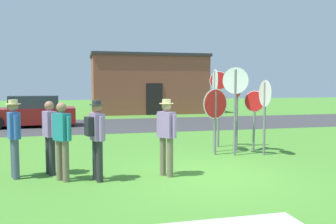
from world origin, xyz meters
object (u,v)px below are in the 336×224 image
stop_sign_far_back (265,104)px  person_holding_notes (14,134)px  stop_sign_rear_right (235,97)px  person_in_teal (50,133)px  stop_sign_leaning_right (254,110)px  person_with_sunhat (96,134)px  person_in_dark_shirt (62,137)px  parked_car_on_street (31,112)px  person_near_signs (166,133)px  stop_sign_nearest (235,95)px  stop_sign_tallest (237,98)px  stop_sign_rear_left (215,110)px  stop_sign_low_front (215,96)px  stop_sign_center_cluster (219,97)px

stop_sign_far_back → person_holding_notes: 6.74m
person_holding_notes → stop_sign_rear_right: bearing=21.6°
stop_sign_rear_right → person_in_teal: 6.12m
stop_sign_leaning_right → stop_sign_far_back: bearing=-91.9°
person_in_teal → person_holding_notes: 0.75m
person_with_sunhat → stop_sign_rear_right: bearing=34.7°
person_in_dark_shirt → person_holding_notes: size_ratio=0.97×
parked_car_on_street → person_near_signs: 11.58m
stop_sign_nearest → stop_sign_tallest: bearing=60.7°
stop_sign_nearest → person_in_dark_shirt: bearing=-159.9°
parked_car_on_street → stop_sign_rear_left: stop_sign_rear_left is taller
person_with_sunhat → stop_sign_rear_left: bearing=31.4°
person_with_sunhat → person_holding_notes: size_ratio=1.00×
parked_car_on_street → person_in_dark_shirt: (1.93, -10.66, 0.26)m
person_near_signs → parked_car_on_street: bearing=111.2°
parked_car_on_street → stop_sign_low_front: size_ratio=1.74×
stop_sign_center_cluster → person_holding_notes: (-5.86, -2.75, -0.66)m
stop_sign_nearest → person_in_teal: 5.22m
stop_sign_low_front → person_with_sunhat: bearing=-144.8°
stop_sign_center_cluster → person_in_dark_shirt: bearing=-146.1°
stop_sign_center_cluster → person_near_signs: stop_sign_center_cluster is taller
stop_sign_rear_left → person_with_sunhat: 4.13m
stop_sign_leaning_right → person_in_dark_shirt: stop_sign_leaning_right is taller
stop_sign_leaning_right → stop_sign_low_front: (-1.24, 0.14, 0.46)m
stop_sign_low_front → person_in_teal: bearing=-159.4°
person_holding_notes → person_in_teal: bearing=12.1°
stop_sign_center_cluster → stop_sign_rear_left: (-0.60, -1.28, -0.32)m
stop_sign_nearest → stop_sign_low_front: stop_sign_nearest is taller
stop_sign_tallest → stop_sign_rear_left: stop_sign_tallest is taller
stop_sign_rear_left → person_in_teal: (-4.52, -1.32, -0.37)m
stop_sign_far_back → stop_sign_rear_right: size_ratio=0.89×
parked_car_on_street → stop_sign_center_cluster: size_ratio=1.76×
stop_sign_low_front → stop_sign_rear_right: stop_sign_low_front is taller
person_with_sunhat → person_in_teal: 1.30m
stop_sign_center_cluster → stop_sign_rear_left: stop_sign_center_cluster is taller
parked_car_on_street → person_in_dark_shirt: 10.84m
person_in_dark_shirt → person_with_sunhat: bearing=-14.3°
parked_car_on_street → person_near_signs: bearing=-68.8°
stop_sign_far_back → stop_sign_nearest: 0.91m
parked_car_on_street → stop_sign_low_front: stop_sign_low_front is taller
stop_sign_center_cluster → person_with_sunhat: stop_sign_center_cluster is taller
stop_sign_low_front → stop_sign_center_cluster: bearing=61.7°
stop_sign_far_back → stop_sign_rear_left: 1.44m
stop_sign_center_cluster → parked_car_on_street: bearing=132.4°
stop_sign_rear_left → stop_sign_tallest: bearing=22.0°
person_in_dark_shirt → person_holding_notes: person_holding_notes is taller
stop_sign_nearest → person_holding_notes: (-5.78, -1.25, -0.76)m
stop_sign_center_cluster → person_in_teal: 5.79m
stop_sign_rear_left → person_in_teal: size_ratio=1.15×
stop_sign_nearest → person_in_teal: (-5.04, -1.09, -0.79)m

